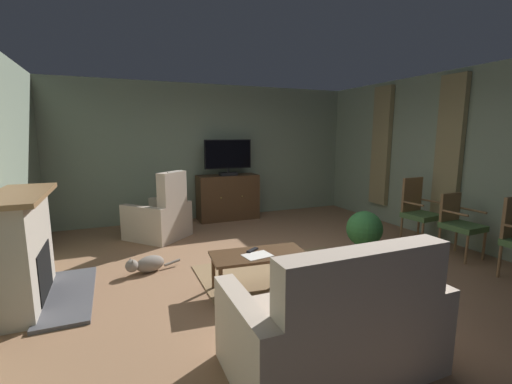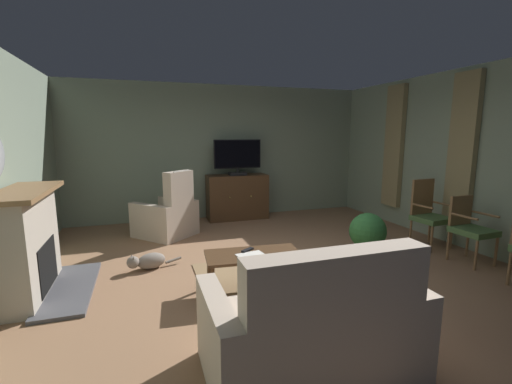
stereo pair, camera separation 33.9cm
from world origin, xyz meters
name	(u,v)px [view 2 (the right image)]	position (x,y,z in m)	size (l,w,h in m)	color
ground_plane	(275,270)	(0.00, 0.00, -0.02)	(6.77, 6.79, 0.04)	#936B4C
wall_back	(221,152)	(0.00, 3.14, 1.37)	(6.77, 0.10, 2.74)	gray
wall_right_with_window	(467,159)	(3.14, 0.00, 1.37)	(0.10, 6.79, 2.74)	gray
curtain_panel_near	(462,150)	(3.03, 0.00, 1.51)	(0.10, 0.44, 2.30)	#8E7F56
curtain_panel_far	(394,147)	(3.03, 1.50, 1.51)	(0.10, 0.44, 2.30)	#8E7F56
rug_central	(290,281)	(0.02, -0.43, 0.01)	(2.09, 1.81, 0.01)	#8E704C
fireplace	(28,246)	(-2.81, 0.15, 0.56)	(0.85, 1.42, 1.17)	#4C4C51
tv_cabinet	(237,198)	(0.24, 2.79, 0.44)	(1.24, 0.51, 0.92)	#352315
television	(238,156)	(0.24, 2.74, 1.30)	(0.97, 0.20, 0.72)	black
coffee_table	(253,258)	(-0.47, -0.52, 0.39)	(1.10, 0.60, 0.44)	#4C331E
tv_remote	(248,250)	(-0.51, -0.42, 0.45)	(0.17, 0.05, 0.02)	black
folded_newspaper	(251,255)	(-0.51, -0.58, 0.44)	(0.30, 0.22, 0.01)	silver
sofa_floral	(314,330)	(-0.47, -1.95, 0.34)	(1.54, 0.90, 1.04)	#C6B29E
armchair_by_fireplace	(168,217)	(-1.23, 1.97, 0.34)	(1.18, 1.18, 1.16)	#C6B29E
side_chair_tucked_against_wall	(470,227)	(2.62, -0.59, 0.50)	(0.45, 0.49, 0.90)	#4C703D
side_chair_nearest_door	(428,212)	(2.62, 0.14, 0.54)	(0.51, 0.49, 1.05)	#4C703D
potted_plant_leafy_by_curtain	(368,234)	(1.28, -0.17, 0.41)	(0.50, 0.50, 0.69)	beige
cat	(148,261)	(-1.59, 0.51, 0.11)	(0.70, 0.31, 0.23)	gray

